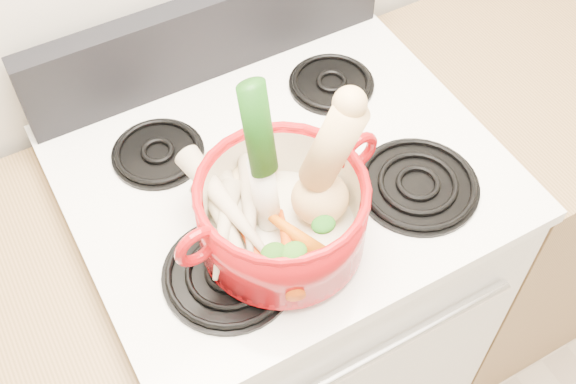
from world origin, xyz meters
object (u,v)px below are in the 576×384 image
squash (322,167)px  dutch_oven (282,214)px  leek (264,160)px  stove_body (284,297)px

squash → dutch_oven: bearing=-158.6°
squash → leek: bearing=-179.0°
stove_body → leek: size_ratio=3.09×
stove_body → dutch_oven: (-0.08, -0.15, 0.58)m
leek → squash: bearing=-28.5°
dutch_oven → squash: 0.11m
stove_body → dutch_oven: 0.60m
stove_body → leek: (-0.10, -0.11, 0.68)m
dutch_oven → leek: (-0.01, 0.03, 0.11)m
leek → stove_body: bearing=45.4°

